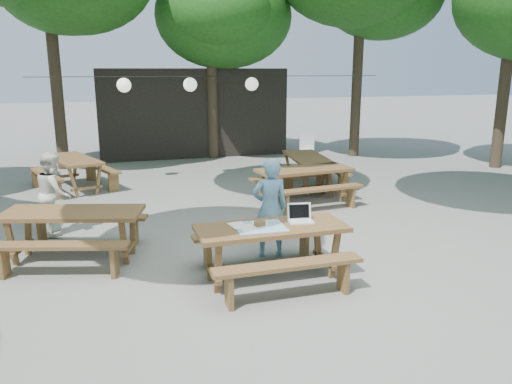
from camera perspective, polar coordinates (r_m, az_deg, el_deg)
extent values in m
plane|color=slate|center=(7.54, 2.43, -7.72)|extent=(80.00, 80.00, 0.00)
cube|color=black|center=(17.39, -7.68, 9.21)|extent=(6.00, 3.00, 2.80)
cube|color=brown|center=(6.64, 1.78, -4.15)|extent=(2.00, 0.80, 0.06)
cube|color=brown|center=(6.16, 3.74, -8.33)|extent=(1.90, 0.28, 0.05)
cube|color=brown|center=(7.31, 0.12, -4.66)|extent=(1.90, 0.28, 0.05)
cube|color=brown|center=(6.76, 1.76, -7.18)|extent=(1.70, 0.70, 0.69)
cube|color=brown|center=(7.80, -20.27, -2.27)|extent=(2.14, 1.32, 0.06)
cube|color=brown|center=(7.30, -21.72, -5.71)|extent=(1.90, 0.79, 0.05)
cube|color=brown|center=(8.47, -18.71, -2.81)|extent=(1.90, 0.79, 0.05)
cube|color=brown|center=(7.91, -20.04, -4.88)|extent=(1.83, 1.14, 0.69)
cube|color=brown|center=(10.51, 5.55, 2.53)|extent=(2.07, 0.98, 0.06)
cube|color=brown|center=(10.01, 7.25, 0.33)|extent=(1.92, 0.45, 0.05)
cube|color=brown|center=(11.13, 3.96, 1.78)|extent=(1.92, 0.45, 0.05)
cube|color=brown|center=(10.59, 5.50, 0.54)|extent=(1.76, 0.85, 0.69)
cube|color=brown|center=(12.46, -20.18, 3.53)|extent=(1.45, 2.15, 0.06)
cube|color=brown|center=(12.71, -17.30, 2.70)|extent=(0.92, 1.88, 0.05)
cube|color=brown|center=(12.34, -22.95, 1.90)|extent=(0.92, 1.88, 0.05)
cube|color=brown|center=(12.53, -20.04, 1.84)|extent=(1.25, 1.84, 0.69)
cube|color=brown|center=(12.01, 5.93, 3.95)|extent=(1.06, 2.09, 0.06)
cube|color=brown|center=(12.25, 8.83, 2.76)|extent=(0.53, 1.92, 0.05)
cube|color=brown|center=(11.91, 2.87, 2.60)|extent=(0.53, 1.92, 0.05)
cube|color=brown|center=(12.08, 5.88, 2.20)|extent=(0.92, 1.78, 0.69)
imported|color=#699FC0|center=(7.45, 1.59, -1.84)|extent=(0.58, 0.40, 1.51)
imported|color=white|center=(9.18, -22.08, -0.13)|extent=(0.57, 0.71, 1.43)
cube|color=white|center=(14.84, 5.97, 4.58)|extent=(0.51, 0.51, 0.04)
cube|color=white|center=(15.00, 5.84, 5.69)|extent=(0.44, 0.12, 0.48)
cube|color=white|center=(14.88, 5.95, 3.79)|extent=(0.49, 0.49, 0.38)
cube|color=white|center=(6.81, 5.16, -3.39)|extent=(0.36, 0.27, 0.02)
cube|color=white|center=(6.88, 4.95, -2.19)|extent=(0.34, 0.11, 0.23)
cube|color=black|center=(6.88, 4.96, -2.21)|extent=(0.28, 0.08, 0.19)
cube|color=#3B8BC9|center=(6.58, 0.46, -4.00)|extent=(0.68, 0.59, 0.01)
cube|color=white|center=(6.52, -1.00, -4.13)|extent=(0.26, 0.33, 0.00)
cube|color=white|center=(6.66, 0.42, -3.70)|extent=(0.29, 0.35, 0.00)
cube|color=white|center=(6.62, -2.06, -3.81)|extent=(0.25, 0.32, 0.00)
cube|color=brown|center=(6.58, 0.42, -3.61)|extent=(0.15, 0.12, 0.06)
cylinder|color=black|center=(12.92, -4.42, 13.06)|extent=(9.00, 0.02, 0.02)
sphere|color=white|center=(12.62, -14.86, 11.72)|extent=(0.34, 0.34, 0.34)
sphere|color=white|center=(12.79, -7.53, 12.08)|extent=(0.34, 0.34, 0.34)
sphere|color=white|center=(13.16, -0.49, 12.24)|extent=(0.34, 0.34, 0.34)
cylinder|color=#2D2319|center=(15.14, -21.93, 12.21)|extent=(0.32, 0.32, 5.19)
cylinder|color=#2D2319|center=(15.97, -5.05, 12.11)|extent=(0.32, 0.32, 4.60)
cylinder|color=#2D2319|center=(16.59, 11.46, 12.38)|extent=(0.32, 0.32, 4.84)
cylinder|color=#2D2319|center=(15.90, 26.51, 10.85)|extent=(0.32, 0.32, 4.66)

